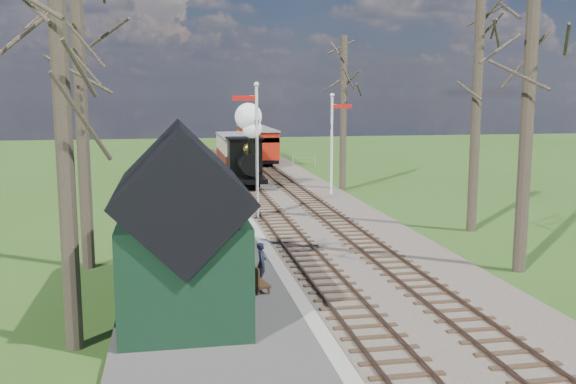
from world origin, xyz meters
The scene contains 19 objects.
ground centered at (0.00, 0.00, 0.00)m, with size 140.00×140.00×0.00m, color #33561B.
distant_hills centered at (1.40, 64.38, -16.21)m, with size 114.40×48.00×22.02m.
ballast_bed centered at (1.30, 22.00, 0.05)m, with size 8.00×60.00×0.10m, color brown.
track_near centered at (0.00, 22.00, 0.10)m, with size 1.60×60.00×0.15m.
track_far centered at (2.60, 22.00, 0.10)m, with size 1.60×60.00×0.15m.
platform centered at (-3.50, 14.00, 0.10)m, with size 5.00×44.00×0.20m, color #474442.
coping_strip centered at (-1.20, 14.00, 0.10)m, with size 0.40×44.00×0.21m, color #B2AD9E.
station_shed centered at (-4.30, 4.00, 2.27)m, with size 3.25×6.30×4.78m.
semaphore_near centered at (-0.77, 16.00, 3.62)m, with size 1.22×0.24×6.22m.
semaphore_far centered at (4.37, 22.00, 3.35)m, with size 1.22×0.24×5.72m.
bare_trees centered at (1.33, 10.10, 5.21)m, with size 15.51×22.39×12.00m.
fence_line centered at (0.30, 36.00, 0.55)m, with size 12.60×0.08×1.00m.
locomotive centered at (-0.01, 25.53, 2.27)m, with size 1.99×4.64×4.97m.
coach centered at (0.00, 31.60, 1.66)m, with size 2.32×7.95×2.44m.
red_carriage_a centered at (2.60, 37.82, 1.59)m, with size 2.21×5.47×2.32m.
red_carriage_b centered at (2.60, 43.32, 1.59)m, with size 2.21×5.47×2.32m.
sign_board centered at (-2.80, 5.36, 0.75)m, with size 0.28×0.74×1.10m.
bench centered at (-2.31, 5.03, 0.56)m, with size 0.64×1.38×0.76m.
person centered at (-1.99, 5.62, 0.80)m, with size 0.44×0.29×1.20m, color #1B1F31.
Camera 1 is at (-4.57, -12.49, 5.74)m, focal length 40.00 mm.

